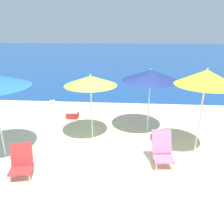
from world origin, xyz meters
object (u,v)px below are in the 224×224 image
object	(u,v)px
beach_umbrella_yellow	(206,77)
beach_chair_pink	(162,149)
cooler_box	(73,114)
beach_umbrella_navy	(151,75)
beach_chair_red	(21,161)
seagull	(52,101)
beach_umbrella_lime	(91,81)

from	to	relation	value
beach_umbrella_yellow	beach_chair_pink	xyz separation A→B (m)	(-1.01, -0.62, -1.68)
cooler_box	beach_umbrella_navy	bearing A→B (deg)	-18.63
beach_chair_red	cooler_box	distance (m)	3.55
beach_umbrella_yellow	beach_umbrella_navy	size ratio (longest dim) A/B	1.12
seagull	beach_chair_red	bearing A→B (deg)	-78.60
beach_umbrella_yellow	cooler_box	bearing A→B (deg)	151.52
beach_umbrella_lime	beach_umbrella_navy	xyz separation A→B (m)	(1.75, 0.60, 0.06)
cooler_box	seagull	xyz separation A→B (m)	(-1.31, 1.48, -0.01)
beach_umbrella_lime	cooler_box	distance (m)	2.48
beach_umbrella_navy	seagull	world-z (taller)	beach_umbrella_navy
beach_chair_pink	beach_chair_red	size ratio (longest dim) A/B	1.09
beach_chair_red	seagull	distance (m)	5.12
beach_chair_red	seagull	xyz separation A→B (m)	(-1.01, 5.01, -0.25)
cooler_box	beach_chair_red	bearing A→B (deg)	-94.78
beach_chair_red	cooler_box	bearing A→B (deg)	73.68
beach_umbrella_lime	beach_umbrella_navy	bearing A→B (deg)	18.80
cooler_box	beach_umbrella_yellow	bearing A→B (deg)	-28.48
beach_chair_red	cooler_box	size ratio (longest dim) A/B	1.76
beach_umbrella_yellow	cooler_box	xyz separation A→B (m)	(-3.99, 2.17, -1.95)
seagull	cooler_box	bearing A→B (deg)	-48.62
cooler_box	seagull	world-z (taller)	cooler_box
beach_chair_red	seagull	size ratio (longest dim) A/B	2.90
beach_umbrella_lime	beach_chair_red	xyz separation A→B (m)	(-1.31, -2.00, -1.43)
beach_chair_red	cooler_box	xyz separation A→B (m)	(0.30, 3.53, -0.24)
beach_umbrella_lime	beach_umbrella_yellow	bearing A→B (deg)	-12.04
beach_chair_pink	beach_chair_red	xyz separation A→B (m)	(-3.28, -0.75, -0.03)
beach_umbrella_yellow	beach_chair_red	world-z (taller)	beach_umbrella_yellow
beach_umbrella_yellow	beach_chair_pink	bearing A→B (deg)	-148.44
beach_umbrella_lime	beach_chair_pink	world-z (taller)	beach_umbrella_lime
beach_umbrella_navy	beach_chair_pink	size ratio (longest dim) A/B	2.45
seagull	beach_umbrella_yellow	bearing A→B (deg)	-34.55
seagull	beach_umbrella_lime	bearing A→B (deg)	-52.39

